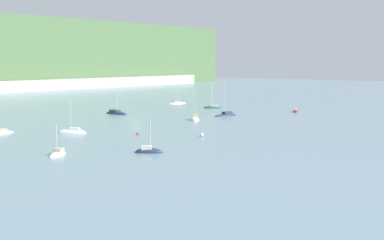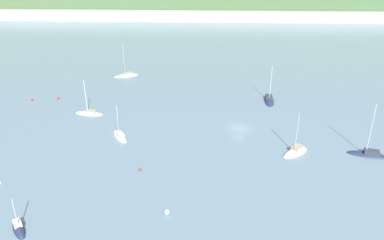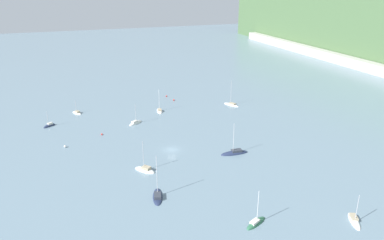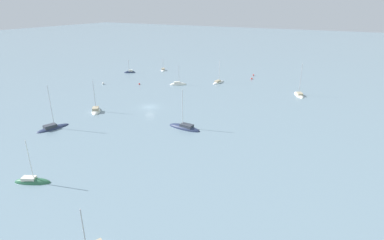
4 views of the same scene
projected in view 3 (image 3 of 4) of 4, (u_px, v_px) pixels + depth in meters
ground_plane at (172, 150)px, 111.85m from camera, size 600.00×600.00×0.00m
sailboat_0 at (145, 170)px, 99.55m from camera, size 6.29×5.72×9.39m
sailboat_1 at (77, 113)px, 142.29m from camera, size 5.44×4.07×5.66m
sailboat_2 at (158, 197)px, 87.47m from camera, size 7.93×4.17×11.08m
sailboat_3 at (231, 105)px, 151.61m from camera, size 7.55×5.12×10.76m
sailboat_4 at (235, 153)px, 109.43m from camera, size 2.91×8.54×10.29m
sailboat_5 at (49, 126)px, 129.79m from camera, size 3.95×4.59×6.31m
sailboat_6 at (354, 221)px, 78.73m from camera, size 6.43×4.20×7.24m
sailboat_7 at (160, 111)px, 144.57m from camera, size 7.08×3.07×9.14m
sailboat_8 at (256, 223)px, 77.98m from camera, size 4.12×6.19×8.48m
sailboat_9 at (136, 123)px, 132.18m from camera, size 4.77×5.91×8.01m
mooring_buoy_0 at (166, 96)px, 162.36m from camera, size 0.60×0.60×0.60m
mooring_buoy_1 at (65, 146)px, 113.25m from camera, size 0.77×0.77×0.77m
mooring_buoy_2 at (174, 100)px, 157.18m from camera, size 0.65×0.65×0.65m
mooring_buoy_3 at (102, 134)px, 122.41m from camera, size 0.57×0.57×0.57m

